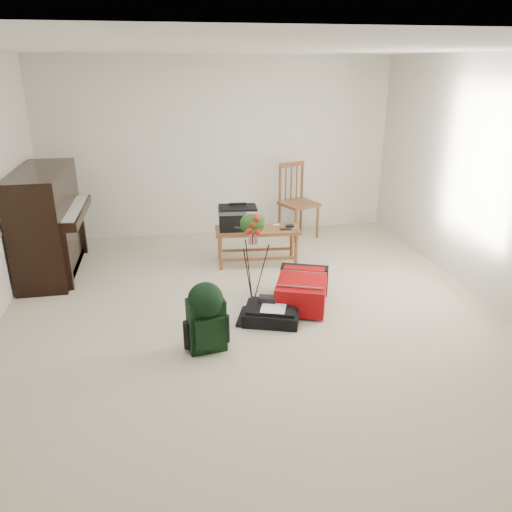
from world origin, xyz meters
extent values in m
cube|color=beige|center=(0.00, 0.00, 0.00)|extent=(5.00, 5.50, 0.01)
cube|color=white|center=(0.00, 0.00, 2.50)|extent=(5.00, 5.50, 0.01)
cube|color=silver|center=(0.00, 2.75, 1.25)|extent=(5.00, 0.04, 2.50)
cube|color=silver|center=(2.50, 0.00, 1.25)|extent=(0.04, 5.50, 2.50)
cube|color=black|center=(-2.20, 1.60, 0.62)|extent=(0.55, 1.50, 1.25)
cube|color=black|center=(-1.90, 1.60, 0.73)|extent=(0.28, 1.30, 0.10)
cube|color=white|center=(-1.90, 1.60, 0.78)|extent=(0.22, 1.20, 0.02)
cube|color=black|center=(-2.15, 1.60, 0.05)|extent=(0.45, 1.30, 0.10)
cube|color=brown|center=(0.30, 1.38, 0.45)|extent=(1.07, 0.50, 0.04)
cylinder|color=brown|center=(-0.17, 1.21, 0.21)|extent=(0.05, 0.05, 0.43)
cylinder|color=brown|center=(-0.17, 1.54, 0.21)|extent=(0.05, 0.05, 0.43)
cylinder|color=brown|center=(0.76, 1.21, 0.21)|extent=(0.05, 0.05, 0.43)
cylinder|color=brown|center=(0.76, 1.54, 0.21)|extent=(0.05, 0.05, 0.43)
cube|color=brown|center=(1.09, 2.31, 0.49)|extent=(0.60, 0.60, 0.04)
cylinder|color=brown|center=(0.89, 2.12, 0.24)|extent=(0.04, 0.04, 0.47)
cylinder|color=brown|center=(0.89, 2.51, 0.24)|extent=(0.04, 0.04, 0.47)
cylinder|color=brown|center=(1.28, 2.12, 0.24)|extent=(0.04, 0.04, 0.47)
cylinder|color=brown|center=(1.28, 2.51, 0.24)|extent=(0.04, 0.04, 0.47)
cube|color=brown|center=(1.09, 2.51, 1.03)|extent=(0.40, 0.20, 0.07)
cylinder|color=brown|center=(0.89, 2.51, 0.77)|extent=(0.04, 0.04, 0.57)
cylinder|color=brown|center=(1.28, 2.51, 0.77)|extent=(0.04, 0.04, 0.57)
cube|color=#A60C07|center=(0.54, 0.15, 0.16)|extent=(0.72, 0.86, 0.28)
cube|color=black|center=(0.54, 0.44, 0.16)|extent=(0.54, 0.34, 0.30)
cube|color=#A60C07|center=(0.54, 0.10, 0.31)|extent=(0.56, 0.55, 0.02)
cube|color=silver|center=(0.54, -0.11, 0.32)|extent=(0.44, 0.17, 0.01)
cube|color=black|center=(0.16, -0.13, 0.06)|extent=(0.64, 0.58, 0.13)
cube|color=black|center=(0.16, -0.13, 0.14)|extent=(0.56, 0.50, 0.03)
cube|color=white|center=(0.18, -0.15, 0.17)|extent=(0.33, 0.38, 0.01)
cube|color=black|center=(0.10, -0.07, 0.20)|extent=(0.20, 0.16, 0.05)
cube|color=black|center=(-0.52, -0.54, 0.24)|extent=(0.35, 0.24, 0.48)
cube|color=black|center=(-0.52, -0.66, 0.22)|extent=(0.26, 0.09, 0.28)
sphere|color=black|center=(-0.52, -0.54, 0.48)|extent=(0.31, 0.31, 0.31)
cube|color=black|center=(-0.60, -0.44, 0.24)|extent=(0.05, 0.04, 0.43)
cube|color=black|center=(-0.45, -0.44, 0.24)|extent=(0.05, 0.04, 0.43)
cylinder|color=black|center=(0.03, 0.23, 0.82)|extent=(0.01, 0.01, 0.27)
ellipsoid|color=#235219|center=(0.03, 0.23, 0.90)|extent=(0.25, 0.18, 0.24)
cube|color=red|center=(0.03, 0.21, 0.98)|extent=(0.13, 0.06, 0.07)
camera|label=1|loc=(-0.81, -4.42, 2.38)|focal=35.00mm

